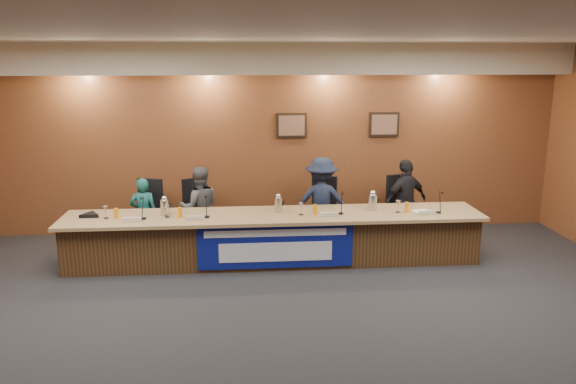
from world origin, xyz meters
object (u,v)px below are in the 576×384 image
office_chair_b (200,217)px  office_chair_c (320,214)px  panelist_a (144,214)px  carafe_left (165,208)px  dais_body (274,239)px  banner (276,246)px  panelist_d (405,201)px  office_chair_a (145,218)px  carafe_mid (278,205)px  panelist_c (321,201)px  panelist_b (200,208)px  speakerphone (90,215)px  office_chair_d (403,212)px  carafe_right (373,203)px

office_chair_b → office_chair_c: size_ratio=1.00×
panelist_a → carafe_left: bearing=119.6°
dais_body → banner: banner is taller
banner → panelist_d: size_ratio=1.59×
panelist_d → office_chair_a: 4.21m
carafe_mid → panelist_c: bearing=43.2°
panelist_b → carafe_left: size_ratio=5.74×
office_chair_c → speakerphone: (-3.45, -0.81, 0.30)m
panelist_b → carafe_mid: 1.41m
office_chair_b → speakerphone: bearing=-175.7°
dais_body → office_chair_c: size_ratio=12.50×
office_chair_d → carafe_right: carafe_right is taller
panelist_b → office_chair_b: panelist_b is taller
panelist_a → carafe_right: bearing=167.8°
banner → carafe_right: size_ratio=9.40×
panelist_b → carafe_right: panelist_b is taller
carafe_left → panelist_c: bearing=17.2°
panelist_b → office_chair_a: (-0.87, 0.10, -0.18)m
panelist_d → panelist_c: bearing=-23.6°
office_chair_d → office_chair_b: bearing=169.2°
panelist_b → office_chair_d: size_ratio=2.75×
panelist_d → office_chair_b: bearing=-25.3°
office_chair_b → carafe_mid: 1.49m
panelist_b → office_chair_c: size_ratio=2.75×
banner → panelist_c: panelist_c is taller
speakerphone → dais_body: bearing=-0.7°
banner → panelist_a: bearing=150.0°
office_chair_c → office_chair_d: same height
panelist_a → panelist_b: panelist_b is taller
carafe_left → office_chair_c: bearing=19.4°
panelist_d → office_chair_d: 0.23m
panelist_c → speakerphone: 3.52m
office_chair_c → carafe_mid: (-0.74, -0.80, 0.38)m
panelist_a → office_chair_c: size_ratio=2.41×
office_chair_b → carafe_left: bearing=-141.7°
speakerphone → office_chair_b: bearing=28.4°
panelist_b → office_chair_c: (1.95, 0.10, -0.18)m
panelist_d → office_chair_d: panelist_d is taller
banner → office_chair_c: banner is taller
office_chair_a → office_chair_b: same height
panelist_c → office_chair_a: bearing=4.8°
dais_body → office_chair_c: dais_body is taller
panelist_d → carafe_left: panelist_d is taller
panelist_c → carafe_left: bearing=24.1°
dais_body → carafe_right: carafe_right is taller
office_chair_a → office_chair_b: (0.87, 0.00, 0.00)m
panelist_b → office_chair_c: bearing=173.6°
office_chair_d → carafe_left: bearing=-178.2°
dais_body → carafe_left: 1.66m
carafe_left → speakerphone: (-1.06, 0.03, -0.09)m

